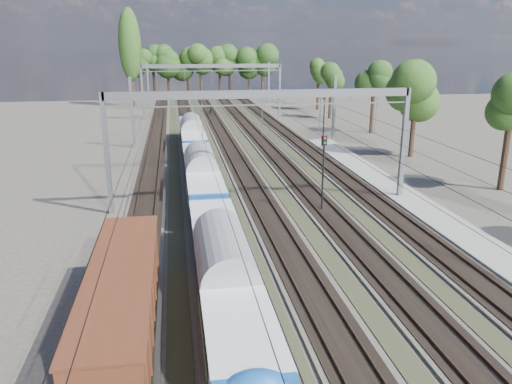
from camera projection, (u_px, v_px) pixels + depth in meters
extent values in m
cube|color=#47423A|center=(152.00, 165.00, 52.17)|extent=(3.00, 130.00, 0.15)
cube|color=black|center=(152.00, 164.00, 52.14)|extent=(2.50, 130.00, 0.06)
cube|color=#473326|center=(145.00, 163.00, 52.00)|extent=(0.08, 130.00, 0.14)
cube|color=#473326|center=(159.00, 163.00, 52.22)|extent=(0.08, 130.00, 0.14)
cube|color=#47423A|center=(196.00, 163.00, 52.87)|extent=(3.00, 130.00, 0.15)
cube|color=black|center=(196.00, 162.00, 52.84)|extent=(2.50, 130.00, 0.06)
cube|color=#473326|center=(189.00, 162.00, 52.70)|extent=(0.08, 130.00, 0.14)
cube|color=#473326|center=(202.00, 161.00, 52.92)|extent=(0.08, 130.00, 0.14)
cube|color=#47423A|center=(238.00, 162.00, 53.56)|extent=(3.00, 130.00, 0.15)
cube|color=black|center=(238.00, 161.00, 53.54)|extent=(2.50, 130.00, 0.06)
cube|color=#473326|center=(231.00, 160.00, 53.40)|extent=(0.08, 130.00, 0.14)
cube|color=#473326|center=(244.00, 160.00, 53.62)|extent=(0.08, 130.00, 0.14)
cube|color=#47423A|center=(279.00, 160.00, 54.26)|extent=(3.00, 130.00, 0.15)
cube|color=black|center=(279.00, 159.00, 54.23)|extent=(2.50, 130.00, 0.06)
cube|color=#473326|center=(272.00, 159.00, 54.09)|extent=(0.08, 130.00, 0.14)
cube|color=#473326|center=(285.00, 158.00, 54.32)|extent=(0.08, 130.00, 0.14)
cube|color=#47423A|center=(319.00, 159.00, 54.96)|extent=(3.00, 130.00, 0.15)
cube|color=black|center=(319.00, 158.00, 54.93)|extent=(2.50, 130.00, 0.06)
cube|color=#473326|center=(312.00, 157.00, 54.79)|extent=(0.08, 130.00, 0.14)
cube|color=#473326|center=(325.00, 157.00, 55.02)|extent=(0.08, 130.00, 0.14)
cube|color=#373224|center=(174.00, 165.00, 52.53)|extent=(1.10, 130.00, 0.05)
cube|color=#373224|center=(217.00, 163.00, 53.23)|extent=(1.10, 130.00, 0.05)
cube|color=#373224|center=(258.00, 161.00, 53.93)|extent=(1.10, 130.00, 0.05)
cube|color=#373224|center=(299.00, 160.00, 54.62)|extent=(1.10, 130.00, 0.05)
cube|color=gray|center=(474.00, 242.00, 31.77)|extent=(3.00, 70.00, 0.30)
cube|color=gray|center=(107.00, 155.00, 36.33)|extent=(0.35, 0.35, 9.00)
cube|color=gray|center=(403.00, 145.00, 39.90)|extent=(0.35, 0.35, 9.00)
cube|color=gray|center=(262.00, 94.00, 36.91)|extent=(23.00, 0.35, 0.60)
cube|color=gray|center=(142.00, 93.00, 81.71)|extent=(0.35, 0.35, 9.00)
cube|color=gray|center=(280.00, 91.00, 85.28)|extent=(0.35, 0.35, 9.00)
cube|color=gray|center=(212.00, 66.00, 82.29)|extent=(23.00, 0.35, 0.60)
cube|color=gray|center=(132.00, 113.00, 60.04)|extent=(0.35, 0.35, 8.50)
cube|color=gray|center=(148.00, 84.00, 102.58)|extent=(0.35, 0.35, 8.50)
cube|color=gray|center=(334.00, 109.00, 63.96)|extent=(0.35, 0.35, 8.50)
cube|color=gray|center=(269.00, 82.00, 106.50)|extent=(0.35, 0.35, 8.50)
cylinder|color=black|center=(149.00, 113.00, 50.61)|extent=(0.03, 130.00, 0.03)
cylinder|color=black|center=(149.00, 102.00, 50.30)|extent=(0.03, 130.00, 0.03)
cylinder|color=black|center=(194.00, 112.00, 51.31)|extent=(0.03, 130.00, 0.03)
cylinder|color=black|center=(193.00, 101.00, 51.00)|extent=(0.03, 130.00, 0.03)
cylinder|color=black|center=(237.00, 111.00, 52.01)|extent=(0.03, 130.00, 0.03)
cylinder|color=black|center=(237.00, 101.00, 51.69)|extent=(0.03, 130.00, 0.03)
cylinder|color=black|center=(279.00, 110.00, 52.71)|extent=(0.03, 130.00, 0.03)
cylinder|color=black|center=(279.00, 100.00, 52.39)|extent=(0.03, 130.00, 0.03)
cylinder|color=black|center=(320.00, 109.00, 53.40)|extent=(0.03, 130.00, 0.03)
cylinder|color=black|center=(321.00, 99.00, 53.09)|extent=(0.03, 130.00, 0.03)
cylinder|color=black|center=(141.00, 85.00, 112.86)|extent=(0.56, 0.56, 6.43)
sphere|color=#183915|center=(139.00, 62.00, 111.38)|extent=(4.67, 4.67, 4.67)
cylinder|color=black|center=(152.00, 85.00, 112.96)|extent=(0.56, 0.56, 6.23)
sphere|color=#183915|center=(151.00, 63.00, 111.53)|extent=(4.49, 4.49, 4.49)
cylinder|color=black|center=(172.00, 85.00, 113.19)|extent=(0.56, 0.56, 6.39)
sphere|color=#183915|center=(171.00, 62.00, 111.72)|extent=(5.49, 5.49, 5.49)
cylinder|color=black|center=(184.00, 85.00, 114.01)|extent=(0.56, 0.56, 6.03)
sphere|color=#183915|center=(183.00, 64.00, 112.63)|extent=(5.03, 5.03, 5.03)
cylinder|color=black|center=(206.00, 85.00, 115.10)|extent=(0.56, 0.56, 6.12)
sphere|color=#183915|center=(206.00, 63.00, 113.70)|extent=(5.05, 5.05, 5.05)
cylinder|color=black|center=(215.00, 81.00, 117.22)|extent=(0.56, 0.56, 7.31)
sphere|color=#183915|center=(215.00, 56.00, 115.55)|extent=(4.18, 4.18, 4.18)
cylinder|color=black|center=(231.00, 84.00, 118.25)|extent=(0.56, 0.56, 6.15)
sphere|color=#183915|center=(231.00, 62.00, 116.84)|extent=(4.76, 4.76, 4.76)
cylinder|color=black|center=(246.00, 83.00, 117.57)|extent=(0.56, 0.56, 6.77)
sphere|color=#183915|center=(246.00, 59.00, 116.02)|extent=(5.35, 5.35, 5.35)
cylinder|color=black|center=(263.00, 84.00, 118.42)|extent=(0.56, 0.56, 5.80)
sphere|color=#183915|center=(263.00, 64.00, 117.09)|extent=(5.49, 5.49, 5.49)
cylinder|color=black|center=(479.00, 153.00, 43.45)|extent=(0.56, 0.56, 6.29)
sphere|color=#183915|center=(486.00, 94.00, 42.01)|extent=(4.84, 4.84, 4.84)
cylinder|color=black|center=(428.00, 128.00, 55.72)|extent=(0.56, 0.56, 6.33)
sphere|color=#183915|center=(433.00, 82.00, 54.27)|extent=(3.32, 3.32, 3.32)
cylinder|color=black|center=(368.00, 113.00, 71.33)|extent=(0.56, 0.56, 5.56)
sphere|color=#183915|center=(370.00, 81.00, 70.05)|extent=(4.24, 4.24, 4.24)
cylinder|color=black|center=(345.00, 105.00, 81.86)|extent=(0.56, 0.56, 5.17)
sphere|color=#183915|center=(346.00, 79.00, 80.68)|extent=(4.29, 4.29, 4.29)
cylinder|color=black|center=(315.00, 93.00, 95.44)|extent=(0.56, 0.56, 6.26)
sphere|color=#183915|center=(316.00, 66.00, 94.00)|extent=(4.89, 4.89, 4.89)
cylinder|color=black|center=(131.00, 66.00, 99.15)|extent=(0.70, 0.70, 16.00)
ellipsoid|color=#2A4A18|center=(130.00, 45.00, 98.00)|extent=(4.40, 4.40, 14.08)
cube|color=black|center=(214.00, 247.00, 30.03)|extent=(1.85, 2.77, 0.74)
cube|color=#104393|center=(225.00, 273.00, 23.53)|extent=(2.58, 18.46, 1.75)
cube|color=silver|center=(225.00, 264.00, 23.40)|extent=(2.66, 17.72, 0.88)
cube|color=black|center=(253.00, 262.00, 23.61)|extent=(0.04, 15.69, 0.65)
cube|color=#D7C70B|center=(235.00, 328.00, 19.82)|extent=(2.68, 5.17, 0.65)
cylinder|color=#999C9E|center=(224.00, 256.00, 23.28)|extent=(2.62, 18.46, 2.62)
cube|color=black|center=(207.00, 214.00, 35.84)|extent=(1.85, 2.77, 0.74)
cube|color=black|center=(198.00, 171.00, 48.05)|extent=(1.85, 2.77, 0.74)
cube|color=#104393|center=(201.00, 173.00, 41.55)|extent=(2.58, 18.46, 1.75)
cube|color=silver|center=(201.00, 168.00, 41.41)|extent=(2.66, 17.72, 0.88)
cube|color=black|center=(217.00, 167.00, 41.62)|extent=(0.04, 15.69, 0.65)
cube|color=#D7C70B|center=(205.00, 193.00, 37.84)|extent=(2.68, 5.17, 0.65)
cylinder|color=#999C9E|center=(201.00, 163.00, 41.29)|extent=(2.62, 18.46, 2.62)
cube|color=black|center=(195.00, 157.00, 53.85)|extent=(1.85, 2.77, 0.74)
cube|color=black|center=(191.00, 136.00, 66.07)|extent=(1.85, 2.77, 0.74)
cube|color=#104393|center=(192.00, 134.00, 59.56)|extent=(2.58, 18.46, 1.75)
cube|color=silver|center=(192.00, 130.00, 59.43)|extent=(2.66, 17.72, 0.88)
cube|color=black|center=(203.00, 130.00, 59.64)|extent=(0.04, 15.69, 0.65)
cube|color=#D7C70B|center=(194.00, 144.00, 55.86)|extent=(2.68, 5.17, 0.65)
cylinder|color=#999C9E|center=(192.00, 127.00, 59.31)|extent=(2.62, 18.46, 2.62)
cube|color=black|center=(133.00, 285.00, 25.49)|extent=(1.85, 2.40, 0.65)
cube|color=black|center=(125.00, 325.00, 21.09)|extent=(2.49, 12.93, 0.18)
cube|color=#4F2815|center=(122.00, 297.00, 20.72)|extent=(2.49, 12.93, 2.40)
cube|color=#4F2815|center=(120.00, 270.00, 20.37)|extent=(2.68, 12.93, 0.11)
imported|color=black|center=(211.00, 109.00, 89.51)|extent=(0.63, 0.79, 1.90)
cylinder|color=black|center=(323.00, 179.00, 37.31)|extent=(0.14, 0.14, 5.11)
cube|color=black|center=(324.00, 141.00, 36.47)|extent=(0.41, 0.32, 0.72)
sphere|color=red|center=(325.00, 138.00, 36.29)|extent=(0.16, 0.16, 0.16)
sphere|color=#0C9919|center=(325.00, 143.00, 36.39)|extent=(0.16, 0.16, 0.16)
cylinder|color=black|center=(324.00, 119.00, 66.90)|extent=(0.15, 0.15, 5.18)
cube|color=black|center=(325.00, 96.00, 66.05)|extent=(0.38, 0.25, 0.73)
sphere|color=red|center=(325.00, 95.00, 65.86)|extent=(0.17, 0.17, 0.17)
sphere|color=#0C9919|center=(325.00, 98.00, 65.97)|extent=(0.17, 0.17, 0.17)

